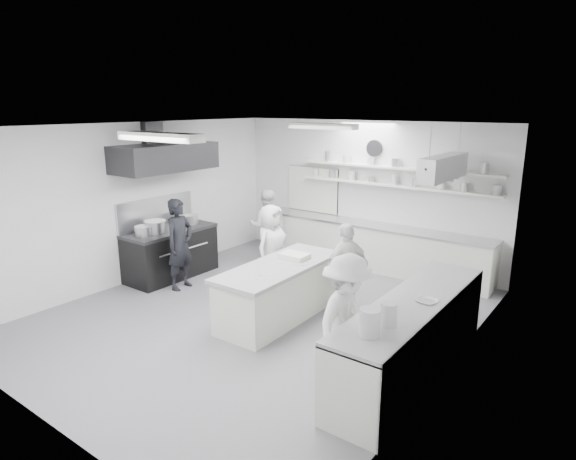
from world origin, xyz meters
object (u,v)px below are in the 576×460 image
Objects in this scene: right_counter at (412,338)px; stove at (171,254)px; cook_stove at (180,244)px; back_counter at (369,246)px; prep_island at (280,292)px; cook_back at (266,226)px.

stove is at bearing 173.48° from right_counter.
right_counter is 4.62m from cook_stove.
stove is at bearing -136.01° from back_counter.
cook_stove is (-2.25, -0.05, 0.42)m from prep_island.
stove is at bearing 57.57° from cook_stove.
stove is 0.79× the size of prep_island.
stove reaches higher than prep_island.
prep_island is 2.29m from cook_stove.
cook_back reaches higher than right_counter.
prep_island is at bearing 93.59° from cook_back.
back_counter is 2.97× the size of cook_stove.
right_counter reaches higher than stove.
right_counter reaches higher than back_counter.
prep_island is 2.99m from cook_back.
cook_back is at bearing 150.16° from right_counter.
cook_stove reaches higher than back_counter.
cook_back is (0.23, 2.23, -0.06)m from cook_stove.
right_counter is 1.46× the size of prep_island.
back_counter is at bearing 89.18° from prep_island.
back_counter is at bearing 124.65° from right_counter.
cook_back is (0.89, 1.90, 0.33)m from stove.
back_counter is at bearing 164.65° from cook_back.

